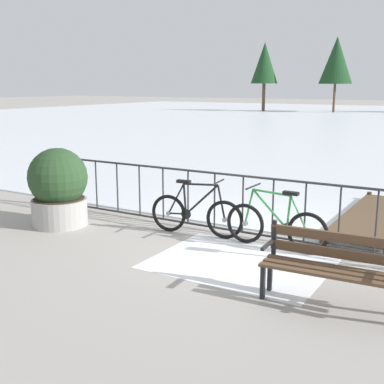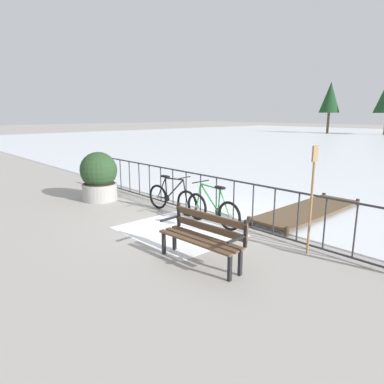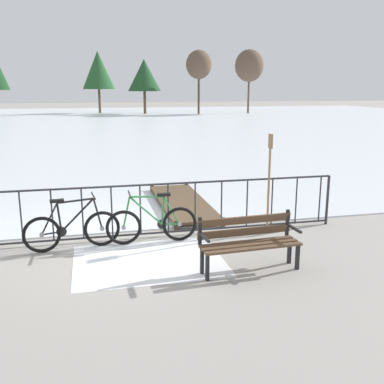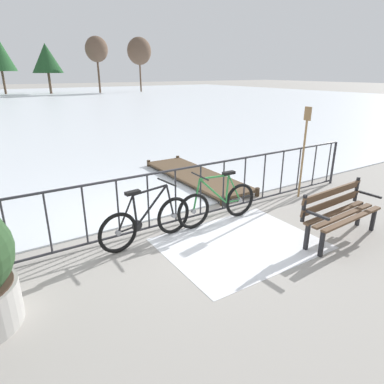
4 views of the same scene
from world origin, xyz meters
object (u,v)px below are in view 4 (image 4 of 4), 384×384
Objects in this scene: bicycle_near_railing at (147,222)px; bicycle_second at (218,203)px; park_bench at (339,209)px; oar_upright at (304,147)px.

bicycle_second is at bearing 0.70° from bicycle_near_railing.
oar_upright reaches higher than park_bench.
park_bench is at bearing -121.60° from oar_upright.
bicycle_near_railing is 1.05× the size of park_bench.
bicycle_near_railing is at bearing -179.30° from bicycle_second.
park_bench is (2.76, -1.56, 0.14)m from bicycle_near_railing.
bicycle_second is 2.06m from park_bench.
bicycle_second reaches higher than park_bench.
park_bench is 2.06m from oar_upright.
oar_upright is (3.79, 0.11, 0.77)m from bicycle_near_railing.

